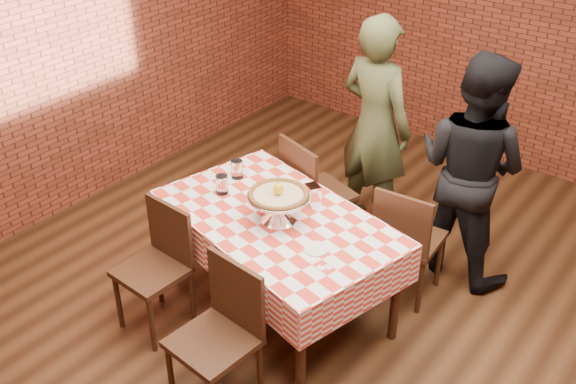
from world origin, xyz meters
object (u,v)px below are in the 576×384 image
Objects in this scene: pizza at (278,195)px; chair_near_right at (213,342)px; chair_far_right at (410,239)px; diner_olive at (375,126)px; diner_black at (471,168)px; pizza_stand at (278,208)px; chair_far_left at (319,192)px; table at (278,264)px; water_glass_left at (222,185)px; water_glass_right at (237,169)px; condiment_caddy at (313,195)px; chair_near_left at (152,273)px.

pizza is 0.99m from chair_near_right.
chair_far_right is 1.02m from diner_olive.
pizza is at bearing 66.61° from diner_black.
chair_far_left is (-0.26, 0.83, -0.38)m from pizza_stand.
water_glass_left is at bearing 179.90° from table.
chair_near_right reaches higher than table.
water_glass_right is (-0.57, 0.25, -0.12)m from pizza.
pizza_stand is at bearing 0.00° from pizza.
pizza is 2.75× the size of condiment_caddy.
pizza_stand is 1.35m from diner_olive.
chair_far_left is at bearing 62.58° from water_glass_right.
pizza_stand is 1.43m from diner_black.
water_glass_left is 0.92m from chair_far_left.
pizza is 1.44m from diner_black.
condiment_caddy is 0.08× the size of diner_olive.
diner_black reaches higher than table.
table is 0.90m from chair_near_right.
diner_olive is (0.16, 0.51, 0.42)m from chair_far_left.
pizza_stand reaches higher than chair_far_right.
diner_black is at bearing -113.95° from chair_far_right.
diner_olive is (-0.10, 1.34, -0.06)m from pizza.
chair_near_right is (0.14, -1.13, -0.37)m from condiment_caddy.
condiment_caddy reaches higher than chair_near_left.
diner_black reaches higher than chair_far_right.
condiment_caddy is at bearing 106.88° from diner_olive.
water_glass_left is 1.00× the size of water_glass_right.
chair_near_right is at bearing -55.02° from water_glass_right.
chair_near_right is at bearing -77.04° from pizza.
pizza is 0.43× the size of chair_far_right.
table is 1.50m from diner_black.
pizza_stand is at bearing 66.61° from diner_black.
condiment_caddy is at bearing 58.50° from chair_near_left.
water_glass_left is at bearing 88.20° from chair_near_left.
chair_near_left is at bearing 84.91° from diner_olive.
table is 11.99× the size of water_glass_left.
condiment_caddy is 1.16m from diner_black.
table is 0.74m from water_glass_right.
water_glass_left is (-0.51, 0.03, -0.02)m from pizza_stand.
chair_far_left is 0.55× the size of diner_black.
table is 1.80× the size of chair_near_left.
water_glass_right is at bearing 156.42° from pizza.
chair_far_right is (1.15, 0.48, -0.38)m from water_glass_right.
water_glass_left is (-0.51, 0.03, -0.12)m from pizza.
water_glass_right is 1.38m from chair_near_right.
water_glass_right is at bearing 156.42° from pizza_stand.
pizza is 1.35m from diner_olive.
chair_far_left is at bearing 73.19° from water_glass_left.
pizza_stand reaches higher than condiment_caddy.
diner_black is (0.75, 1.22, -0.10)m from pizza.
pizza is 0.97m from chair_near_left.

